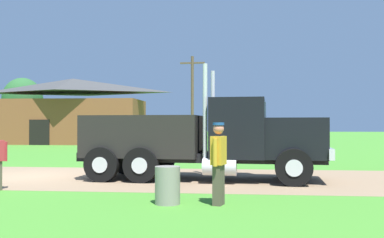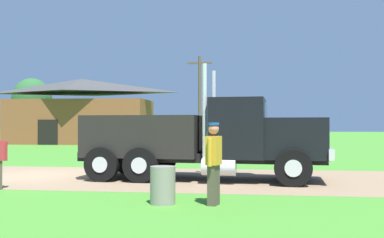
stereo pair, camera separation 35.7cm
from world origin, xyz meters
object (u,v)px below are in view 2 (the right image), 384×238
truck_foreground_white (202,139)px  visitor_walking_mid (214,160)px  utility_pole_near (200,98)px  steel_barrel (163,185)px  shed_building (81,112)px

truck_foreground_white → visitor_walking_mid: bearing=-80.4°
visitor_walking_mid → utility_pole_near: size_ratio=0.23×
truck_foreground_white → steel_barrel: bearing=-94.5°
steel_barrel → shed_building: 33.31m
steel_barrel → utility_pole_near: (-2.65, 29.64, 3.75)m
truck_foreground_white → shed_building: shed_building is taller
truck_foreground_white → shed_building: (-14.21, 25.64, 1.61)m
truck_foreground_white → shed_building: bearing=119.0°
shed_building → utility_pole_near: 11.29m
steel_barrel → visitor_walking_mid: bearing=0.7°
visitor_walking_mid → steel_barrel: visitor_walking_mid is taller
truck_foreground_white → utility_pole_near: utility_pole_near is taller
truck_foreground_white → visitor_walking_mid: size_ratio=4.43×
truck_foreground_white → shed_building: size_ratio=0.60×
shed_building → visitor_walking_mid: bearing=-63.6°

